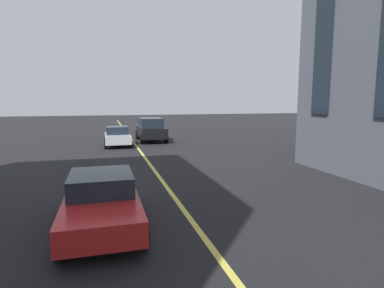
{
  "coord_description": "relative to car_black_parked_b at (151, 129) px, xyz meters",
  "views": [
    {
      "loc": [
        5.45,
        2.2,
        3.23
      ],
      "look_at": [
        16.41,
        -0.92,
        1.65
      ],
      "focal_mm": 29.02,
      "sensor_mm": 36.0,
      "label": 1
    }
  ],
  "objects": [
    {
      "name": "car_red_oncoming",
      "position": [
        -17.08,
        3.78,
        -0.27
      ],
      "size": [
        4.4,
        1.95,
        1.37
      ],
      "color": "#B21E1E",
      "rests_on": "ground_plane"
    },
    {
      "name": "car_silver_far",
      "position": [
        -2.05,
        2.75,
        -0.27
      ],
      "size": [
        3.9,
        1.89,
        1.4
      ],
      "color": "#B7BABF",
      "rests_on": "ground_plane"
    },
    {
      "name": "lane_centre_line",
      "position": [
        -10.62,
        1.46,
        -0.96
      ],
      "size": [
        80.0,
        0.16,
        0.01
      ],
      "color": "#D8C64C",
      "rests_on": "ground_plane"
    },
    {
      "name": "car_black_parked_b",
      "position": [
        0.0,
        0.0,
        0.0
      ],
      "size": [
        4.7,
        2.14,
        1.88
      ],
      "color": "black",
      "rests_on": "ground_plane"
    }
  ]
}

